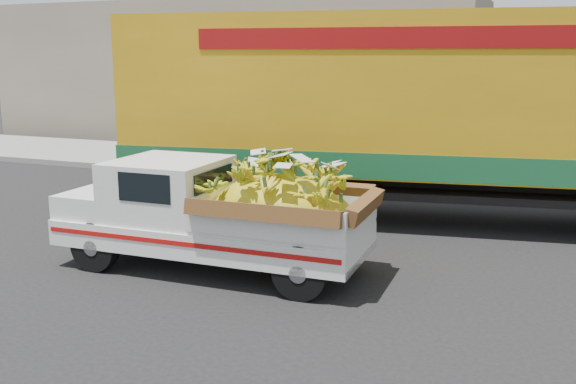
% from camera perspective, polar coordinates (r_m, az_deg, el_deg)
% --- Properties ---
extents(ground, '(100.00, 100.00, 0.00)m').
position_cam_1_polar(ground, '(9.17, 0.67, -7.47)').
color(ground, black).
rests_on(ground, ground).
extents(curb, '(60.00, 0.25, 0.15)m').
position_cam_1_polar(curb, '(15.05, 9.52, 0.37)').
color(curb, gray).
rests_on(curb, ground).
extents(sidewalk, '(60.00, 4.00, 0.14)m').
position_cam_1_polar(sidewalk, '(17.08, 11.07, 1.66)').
color(sidewalk, gray).
rests_on(sidewalk, ground).
extents(building_left, '(18.00, 6.00, 5.00)m').
position_cam_1_polar(building_left, '(25.04, -4.49, 10.63)').
color(building_left, gray).
rests_on(building_left, ground).
extents(pickup_truck, '(4.53, 1.73, 1.58)m').
position_cam_1_polar(pickup_truck, '(9.16, -4.86, -1.99)').
color(pickup_truck, black).
rests_on(pickup_truck, ground).
extents(semi_trailer, '(12.07, 4.32, 3.80)m').
position_cam_1_polar(semi_trailer, '(12.14, 13.67, 7.23)').
color(semi_trailer, black).
rests_on(semi_trailer, ground).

